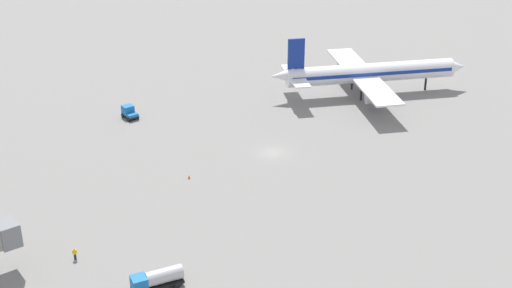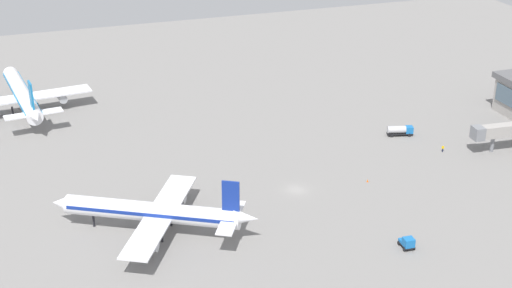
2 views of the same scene
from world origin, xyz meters
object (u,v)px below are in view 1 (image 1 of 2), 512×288
Objects in this scene: airplane_taxiing at (368,73)px; ground_crew_worker at (75,254)px; baggage_tug at (129,112)px; fuel_truck at (157,279)px; safety_cone_near_gate at (189,177)px.

ground_crew_worker is (14.32, -71.84, -3.64)m from airplane_taxiing.
airplane_taxiing reaches higher than baggage_tug.
airplane_taxiing reaches higher than ground_crew_worker.
fuel_truck is 10.96× the size of safety_cone_near_gate.
fuel_truck is at bearing 155.48° from baggage_tug.
safety_cone_near_gate is at bearing -117.90° from fuel_truck.
fuel_truck is (26.26, -67.03, -3.10)m from airplane_taxiing.
baggage_tug is 45.41m from ground_crew_worker.
fuel_truck is at bearing -129.05° from airplane_taxiing.
ground_crew_worker is at bearing -139.17° from airplane_taxiing.
ground_crew_worker is at bearing -52.75° from fuel_truck.
baggage_tug is at bearing 168.71° from safety_cone_near_gate.
baggage_tug is (-46.78, 24.30, -0.23)m from fuel_truck.
airplane_taxiing is 48.58m from safety_cone_near_gate.
baggage_tug is 1.97× the size of ground_crew_worker.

